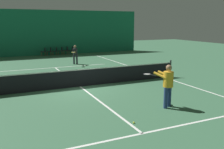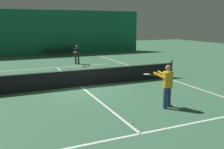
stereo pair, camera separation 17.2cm
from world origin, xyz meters
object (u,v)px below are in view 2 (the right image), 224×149
Objects in this scene: courtside_chair_2 at (58,50)px; tennis_ball at (132,123)px; courtside_chair_0 at (46,51)px; tennis_net at (80,77)px; courtside_chair_4 at (69,50)px; player_near at (167,83)px; courtside_chair_1 at (52,51)px; courtside_chair_3 at (63,50)px; player_far at (77,53)px; courtside_chair_5 at (74,50)px.

tennis_ball is at bearing -4.41° from courtside_chair_2.
courtside_chair_0 and courtside_chair_2 have the same top height.
tennis_net is 5.62m from tennis_ball.
courtside_chair_4 is at bearing 90.00° from courtside_chair_0.
courtside_chair_0 is at bearing -90.00° from courtside_chair_2.
player_near is 18.72m from courtside_chair_1.
courtside_chair_2 is 1.19m from courtside_chair_4.
courtside_chair_3 reaches higher than tennis_ball.
courtside_chair_0 is 1.00× the size of courtside_chair_4.
courtside_chair_0 and courtside_chair_3 have the same top height.
courtside_chair_0 is (-1.41, 6.72, -0.43)m from player_far.
courtside_chair_3 is (2.25, 14.02, -0.03)m from tennis_net.
courtside_chair_4 is (0.59, 0.00, 0.00)m from courtside_chair_3.
courtside_chair_2 reaches higher than tennis_ball.
player_near is at bearing 5.27° from courtside_chair_0.
courtside_chair_3 is 0.59m from courtside_chair_4.
courtside_chair_1 is 1.00× the size of courtside_chair_5.
courtside_chair_1 is 2.37m from courtside_chair_5.
courtside_chair_2 is at bearing -90.00° from courtside_chair_3.
courtside_chair_5 is at bearing -27.34° from player_near.
player_far is at bearing -22.06° from player_near.
tennis_net is 14.29× the size of courtside_chair_3.
courtside_chair_2 is (1.66, 14.02, -0.03)m from tennis_net.
tennis_net is 7.66× the size of player_far.
player_far is at bearing -8.12° from courtside_chair_4.
tennis_ball is at bearing -6.12° from courtside_chair_3.
player_far is 6.73m from courtside_chair_2.
player_near is 18.73m from courtside_chair_5.
courtside_chair_3 is (0.59, 0.00, 0.00)m from courtside_chair_2.
courtside_chair_0 reaches higher than tennis_ball.
courtside_chair_2 is (-0.23, 6.72, -0.43)m from player_far.
courtside_chair_2 is at bearing 90.00° from courtside_chair_0.
courtside_chair_1 is at bearing -90.00° from courtside_chair_2.
player_far is at bearing 1.94° from courtside_chair_2.
tennis_ball is at bearing -88.50° from tennis_net.
player_near reaches higher than courtside_chair_0.
courtside_chair_2 is 1.00× the size of courtside_chair_5.
tennis_ball is at bearing -0.95° from courtside_chair_0.
courtside_chair_4 is at bearing -163.19° from player_far.
player_far reaches higher than courtside_chair_4.
courtside_chair_3 is at bearing 80.88° from tennis_net.
tennis_net is 14.20m from courtside_chair_3.
tennis_net is 14.31m from courtside_chair_4.
courtside_chair_1 is at bearing 85.65° from tennis_net.
tennis_net is 14.29× the size of courtside_chair_1.
courtside_chair_3 and courtside_chair_4 have the same top height.
player_far is 1.87× the size of courtside_chair_1.
courtside_chair_1 and courtside_chair_3 have the same top height.
courtside_chair_1 is at bearing -90.00° from courtside_chair_5.
player_far is (1.89, 7.30, 0.40)m from tennis_net.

